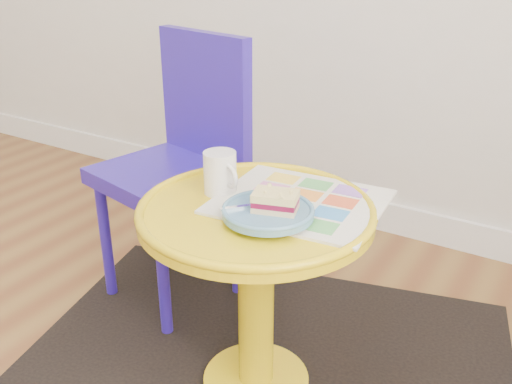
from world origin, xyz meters
The scene contains 8 objects.
rug centered at (0.77, 0.99, 0.00)m, with size 1.30×1.10×0.01m, color black.
side_table centered at (0.77, 0.99, 0.37)m, with size 0.54×0.54×0.51m.
chair centered at (0.34, 1.27, 0.47)m, with size 0.43×0.43×0.82m.
newspaper centered at (0.84, 1.07, 0.51)m, with size 0.37×0.32×0.01m, color silver.
mug centered at (0.66, 1.02, 0.56)m, with size 0.11×0.08×0.10m.
plate centered at (0.83, 0.95, 0.53)m, with size 0.20×0.20×0.02m.
cake_slice centered at (0.84, 0.96, 0.56)m, with size 0.11×0.09×0.04m.
fork centered at (0.80, 0.95, 0.54)m, with size 0.11×0.12×0.00m.
Camera 1 is at (1.38, 0.01, 1.07)m, focal length 40.00 mm.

